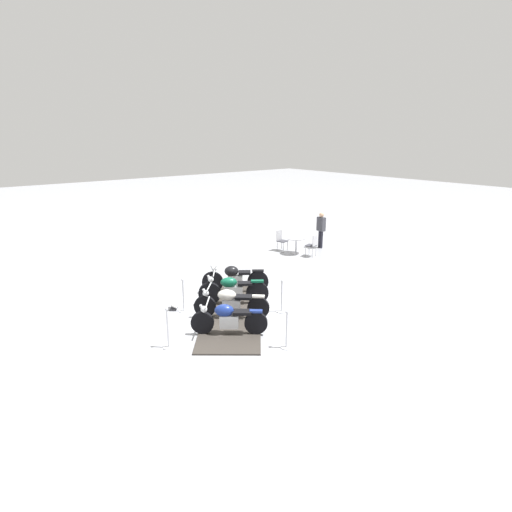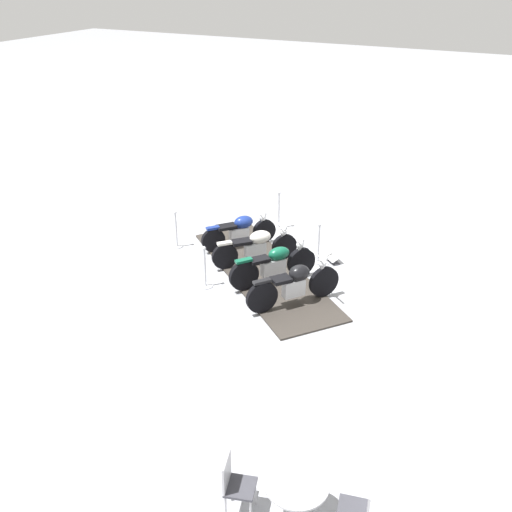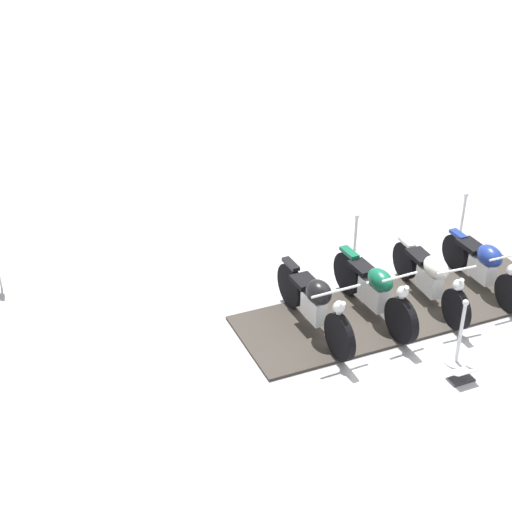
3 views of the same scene
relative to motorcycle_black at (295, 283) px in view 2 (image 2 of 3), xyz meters
name	(u,v)px [view 2 (image 2 of 3)]	position (x,y,z in m)	size (l,w,h in m)	color
ground_plane	(264,274)	(-0.95, -1.22, -0.55)	(80.00, 80.00, 0.00)	#A8AAB2
display_platform	(264,273)	(-0.95, -1.22, -0.52)	(5.30, 1.68, 0.04)	#38332D
motorcycle_black	(295,283)	(0.00, 0.00, 0.00)	(1.85, 1.44, 1.04)	black
motorcycle_forest	(274,264)	(-0.65, -0.81, -0.03)	(1.83, 1.42, 1.03)	black
motorcycle_cream	(257,246)	(-1.30, -1.60, -0.04)	(1.69, 1.58, 0.95)	black
motorcycle_navy	(240,230)	(-1.95, -2.40, -0.05)	(1.65, 1.40, 0.91)	black
stanchion_left_rear	(176,234)	(-1.22, -3.91, -0.18)	(0.28, 0.28, 1.03)	silver
stanchion_right_rear	(279,215)	(-3.52, -2.03, -0.17)	(0.30, 0.30, 1.10)	silver
stanchion_left_mid	(205,274)	(0.20, -2.16, -0.22)	(0.33, 0.33, 1.03)	silver
stanchion_right_mid	(318,250)	(-2.10, -0.29, -0.21)	(0.33, 0.33, 1.07)	silver
info_placard	(334,260)	(-2.26, 0.07, -0.47)	(0.41, 0.42, 0.22)	#333338
cafe_table	(296,492)	(5.04, 2.21, 0.01)	(0.86, 0.86, 0.74)	#B7B7BC
cafe_chair_near_table	(235,483)	(5.27, 1.41, 0.02)	(0.50, 0.50, 0.98)	#B7B7BC
cafe_chair_across_table	(360,507)	(4.87, 3.01, 0.00)	(0.47, 0.47, 0.95)	#B7B7BC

